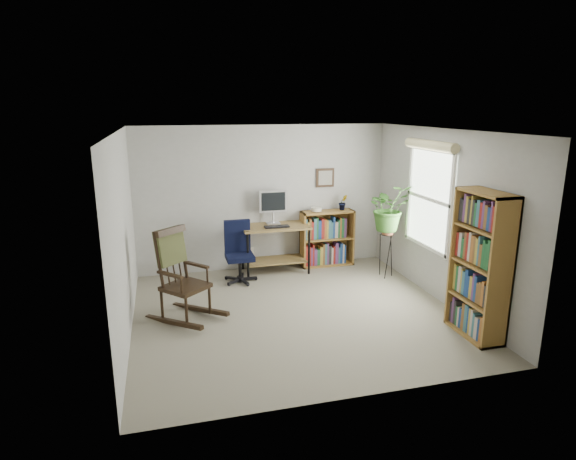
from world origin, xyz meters
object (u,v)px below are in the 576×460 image
object	(u,v)px
office_chair	(240,252)
low_bookshelf	(327,238)
desk	(275,249)
tall_bookshelf	(480,265)
rocking_chair	(185,275)

from	to	relation	value
office_chair	low_bookshelf	xyz separation A→B (m)	(1.59, 0.45, -0.01)
desk	tall_bookshelf	size ratio (longest dim) A/B	0.62
low_bookshelf	tall_bookshelf	bearing A→B (deg)	-74.01
desk	rocking_chair	size ratio (longest dim) A/B	0.91
desk	office_chair	size ratio (longest dim) A/B	1.13
office_chair	tall_bookshelf	xyz separation A→B (m)	(2.44, -2.51, 0.39)
rocking_chair	low_bookshelf	size ratio (longest dim) A/B	1.26
desk	office_chair	xyz separation A→B (m)	(-0.65, -0.33, 0.09)
rocking_chair	low_bookshelf	xyz separation A→B (m)	(2.48, 1.62, -0.13)
desk	low_bookshelf	size ratio (longest dim) A/B	1.14
rocking_chair	tall_bookshelf	bearing A→B (deg)	-63.45
desk	office_chair	world-z (taller)	office_chair
office_chair	low_bookshelf	size ratio (longest dim) A/B	1.01
office_chair	tall_bookshelf	size ratio (longest dim) A/B	0.55
desk	rocking_chair	distance (m)	2.16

